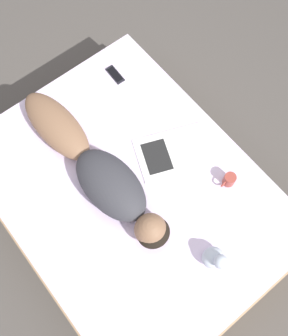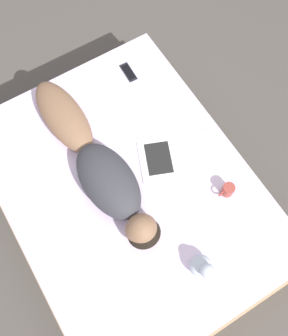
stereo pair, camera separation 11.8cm
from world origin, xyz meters
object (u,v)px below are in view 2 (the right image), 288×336
Objects in this scene: open_magazine at (177,156)px; coffee_mug at (228,190)px; person at (97,164)px; cell_phone at (128,72)px.

coffee_mug reaches higher than open_magazine.
person is 2.33× the size of open_magazine.
person is at bearing -41.89° from coffee_mug.
open_magazine is at bearing -70.62° from coffee_mug.
person is 0.52m from open_magazine.
person is 12.36× the size of coffee_mug.
person reaches higher than coffee_mug.
person is 8.33× the size of cell_phone.
cell_phone is (-0.06, -0.72, 0.00)m from open_magazine.
open_magazine is 0.73m from cell_phone.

